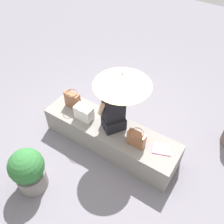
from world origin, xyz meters
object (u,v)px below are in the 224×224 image
(handbag_black, at_px, (136,139))
(tote_bag_canvas, at_px, (84,113))
(shoulder_bag_spare, at_px, (72,100))
(parasol, at_px, (123,80))
(person_seated, at_px, (114,110))
(planter_far, at_px, (28,170))
(magazine, at_px, (162,149))

(handbag_black, relative_size, tote_bag_canvas, 0.94)
(shoulder_bag_spare, bearing_deg, tote_bag_canvas, 160.11)
(parasol, xyz_separation_m, tote_bag_canvas, (0.61, 0.18, -0.84))
(person_seated, height_order, planter_far, person_seated)
(parasol, relative_size, shoulder_bag_spare, 3.44)
(tote_bag_canvas, bearing_deg, planter_far, 85.46)
(person_seated, relative_size, magazine, 3.21)
(handbag_black, xyz_separation_m, magazine, (-0.38, -0.13, -0.13))
(shoulder_bag_spare, bearing_deg, planter_far, 100.42)
(handbag_black, bearing_deg, parasol, -25.83)
(handbag_black, relative_size, magazine, 1.01)
(handbag_black, bearing_deg, magazine, -160.29)
(person_seated, bearing_deg, shoulder_bag_spare, -0.97)
(parasol, bearing_deg, handbag_black, 154.17)
(person_seated, xyz_separation_m, handbag_black, (-0.48, 0.12, -0.25))
(parasol, bearing_deg, shoulder_bag_spare, 3.54)
(magazine, height_order, planter_far, planter_far)
(tote_bag_canvas, bearing_deg, magazine, -174.65)
(planter_far, bearing_deg, shoulder_bag_spare, -79.58)
(shoulder_bag_spare, bearing_deg, magazine, -179.84)
(parasol, bearing_deg, magazine, 175.95)
(handbag_black, height_order, shoulder_bag_spare, shoulder_bag_spare)
(tote_bag_canvas, height_order, planter_far, planter_far)
(handbag_black, height_order, magazine, handbag_black)
(person_seated, height_order, handbag_black, person_seated)
(handbag_black, xyz_separation_m, tote_bag_canvas, (1.00, -0.01, -0.01))
(tote_bag_canvas, distance_m, shoulder_bag_spare, 0.37)
(tote_bag_canvas, bearing_deg, handbag_black, 179.69)
(magazine, bearing_deg, shoulder_bag_spare, -20.63)
(magazine, bearing_deg, handbag_black, -1.08)
(magazine, relative_size, planter_far, 0.36)
(handbag_black, height_order, tote_bag_canvas, handbag_black)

